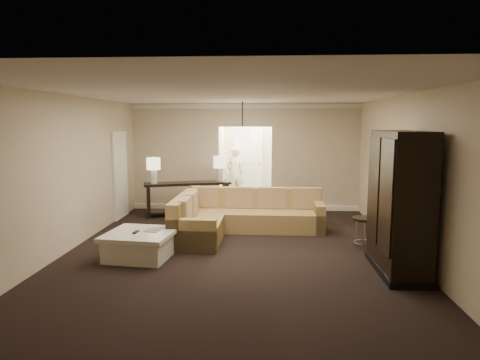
# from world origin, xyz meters

# --- Properties ---
(ground) EXTENTS (8.00, 8.00, 0.00)m
(ground) POSITION_xyz_m (0.00, 0.00, 0.00)
(ground) COLOR black
(ground) RESTS_ON ground
(wall_back) EXTENTS (6.00, 0.04, 2.80)m
(wall_back) POSITION_xyz_m (0.00, 4.00, 1.40)
(wall_back) COLOR #B8AE8B
(wall_back) RESTS_ON ground
(wall_front) EXTENTS (6.00, 0.04, 2.80)m
(wall_front) POSITION_xyz_m (0.00, -4.00, 1.40)
(wall_front) COLOR #B8AE8B
(wall_front) RESTS_ON ground
(wall_left) EXTENTS (0.04, 8.00, 2.80)m
(wall_left) POSITION_xyz_m (-3.00, 0.00, 1.40)
(wall_left) COLOR #B8AE8B
(wall_left) RESTS_ON ground
(wall_right) EXTENTS (0.04, 8.00, 2.80)m
(wall_right) POSITION_xyz_m (3.00, 0.00, 1.40)
(wall_right) COLOR #B8AE8B
(wall_right) RESTS_ON ground
(ceiling) EXTENTS (6.00, 8.00, 0.02)m
(ceiling) POSITION_xyz_m (0.00, 0.00, 2.80)
(ceiling) COLOR silver
(ceiling) RESTS_ON wall_back
(crown_molding) EXTENTS (6.00, 0.10, 0.12)m
(crown_molding) POSITION_xyz_m (0.00, 3.95, 2.73)
(crown_molding) COLOR white
(crown_molding) RESTS_ON wall_back
(baseboard) EXTENTS (6.00, 0.10, 0.12)m
(baseboard) POSITION_xyz_m (0.00, 3.95, 0.06)
(baseboard) COLOR white
(baseboard) RESTS_ON ground
(side_door) EXTENTS (0.05, 0.90, 2.10)m
(side_door) POSITION_xyz_m (-2.97, 2.80, 1.05)
(side_door) COLOR white
(side_door) RESTS_ON ground
(foyer) EXTENTS (1.44, 2.02, 2.80)m
(foyer) POSITION_xyz_m (0.00, 5.34, 1.30)
(foyer) COLOR beige
(foyer) RESTS_ON ground
(sectional_sofa) EXTENTS (3.00, 2.39, 0.89)m
(sectional_sofa) POSITION_xyz_m (-0.06, 1.46, 0.36)
(sectional_sofa) COLOR brown
(sectional_sofa) RESTS_ON ground
(coffee_table) EXTENTS (1.23, 1.23, 0.47)m
(coffee_table) POSITION_xyz_m (-1.59, -0.26, 0.23)
(coffee_table) COLOR white
(coffee_table) RESTS_ON ground
(console_table) EXTENTS (2.19, 1.12, 0.83)m
(console_table) POSITION_xyz_m (-1.40, 3.20, 0.49)
(console_table) COLOR black
(console_table) RESTS_ON ground
(armoire) EXTENTS (0.65, 1.52, 2.18)m
(armoire) POSITION_xyz_m (2.59, -0.72, 1.05)
(armoire) COLOR black
(armoire) RESTS_ON ground
(drink_table) EXTENTS (0.46, 0.46, 0.57)m
(drink_table) POSITION_xyz_m (2.38, 0.54, 0.41)
(drink_table) COLOR black
(drink_table) RESTS_ON ground
(table_lamp_left) EXTENTS (0.33, 0.33, 0.63)m
(table_lamp_left) POSITION_xyz_m (-2.19, 2.95, 1.25)
(table_lamp_left) COLOR silver
(table_lamp_left) RESTS_ON console_table
(table_lamp_right) EXTENTS (0.33, 0.33, 0.63)m
(table_lamp_right) POSITION_xyz_m (-0.61, 3.45, 1.25)
(table_lamp_right) COLOR silver
(table_lamp_right) RESTS_ON console_table
(pendant_light) EXTENTS (0.38, 0.38, 1.09)m
(pendant_light) POSITION_xyz_m (0.00, 2.70, 1.95)
(pendant_light) COLOR black
(pendant_light) RESTS_ON ceiling
(person) EXTENTS (0.76, 0.63, 1.79)m
(person) POSITION_xyz_m (-0.39, 5.39, 0.89)
(person) COLOR beige
(person) RESTS_ON ground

